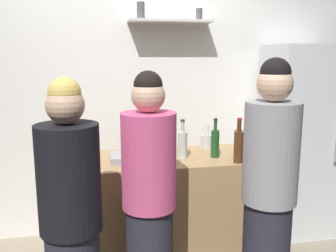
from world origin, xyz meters
TOP-DOWN VIEW (x-y plane):
  - back_wall_assembly at (0.00, 1.25)m, footprint 4.80×0.32m
  - refrigerator at (1.60, 0.85)m, footprint 0.66×0.60m
  - counter at (0.25, 0.52)m, footprint 1.81×0.65m
  - baking_pan at (-0.04, 0.48)m, footprint 0.34×0.24m
  - utensil_holder at (0.64, 0.74)m, footprint 0.10×0.10m
  - wine_bottle_pale_glass at (0.35, 0.47)m, footprint 0.08×0.08m
  - wine_bottle_green_glass at (0.61, 0.44)m, footprint 0.07×0.07m
  - wine_bottle_amber_glass at (0.73, 0.26)m, footprint 0.07×0.07m
  - wine_bottle_dark_glass at (0.82, 0.48)m, footprint 0.07×0.07m
  - water_bottle_plastic at (1.00, 0.40)m, footprint 0.08×0.08m
  - person_grey_hoodie at (0.74, -0.24)m, footprint 0.34×0.34m
  - person_pink_top at (0.00, -0.09)m, footprint 0.34×0.34m
  - person_blonde at (-0.47, -0.29)m, footprint 0.34×0.34m

SIDE VIEW (x-z plane):
  - counter at x=0.25m, z-range 0.00..0.90m
  - person_blonde at x=-0.47m, z-range -0.01..1.58m
  - person_pink_top at x=0.00m, z-range -0.01..1.60m
  - person_grey_hoodie at x=0.74m, z-range -0.01..1.68m
  - refrigerator at x=1.60m, z-range 0.00..1.79m
  - baking_pan at x=-0.04m, z-range 0.90..0.95m
  - utensil_holder at x=0.64m, z-range 0.86..1.07m
  - water_bottle_plastic at x=1.00m, z-range 0.89..1.11m
  - wine_bottle_dark_glass at x=0.82m, z-range 0.87..1.16m
  - wine_bottle_pale_glass at x=0.35m, z-range 0.86..1.17m
  - wine_bottle_green_glass at x=0.61m, z-range 0.87..1.18m
  - wine_bottle_amber_glass at x=0.73m, z-range 0.86..1.20m
  - back_wall_assembly at x=0.00m, z-range 0.00..2.60m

